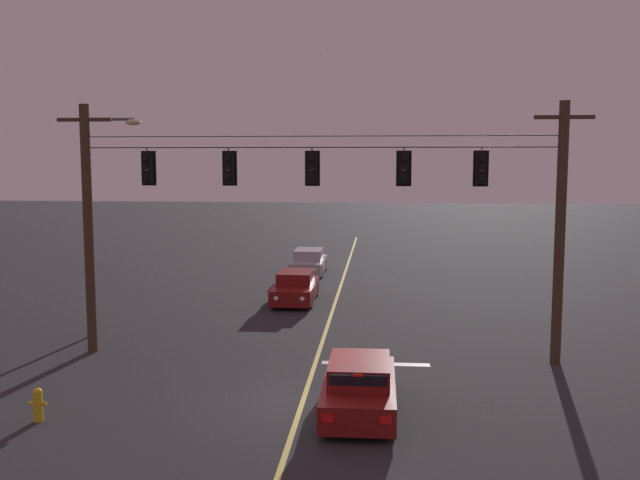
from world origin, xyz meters
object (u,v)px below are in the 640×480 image
(traffic_light_leftmost, at_px, (147,168))
(car_oncoming_trailing, at_px, (309,263))
(traffic_light_right_inner, at_px, (404,168))
(traffic_light_rightmost, at_px, (482,168))
(fire_hydrant, at_px, (38,404))
(street_lamp_corner, at_px, (97,205))
(car_oncoming_lead, at_px, (295,288))
(traffic_light_centre, at_px, (312,168))
(traffic_light_left_inner, at_px, (229,168))
(car_waiting_near_lane, at_px, (360,387))

(traffic_light_leftmost, relative_size, car_oncoming_trailing, 0.28)
(traffic_light_right_inner, bearing_deg, traffic_light_rightmost, 0.00)
(car_oncoming_trailing, height_order, fire_hydrant, car_oncoming_trailing)
(street_lamp_corner, bearing_deg, car_oncoming_lead, 46.96)
(traffic_light_centre, xyz_separation_m, fire_hydrant, (-6.14, -6.21, -5.68))
(car_oncoming_trailing, distance_m, fire_hydrant, 23.42)
(traffic_light_left_inner, height_order, car_oncoming_lead, traffic_light_left_inner)
(traffic_light_rightmost, xyz_separation_m, car_oncoming_trailing, (-7.14, 16.82, -5.48))
(traffic_light_centre, relative_size, street_lamp_corner, 0.15)
(traffic_light_rightmost, height_order, fire_hydrant, traffic_light_rightmost)
(traffic_light_leftmost, bearing_deg, car_oncoming_trailing, 78.33)
(traffic_light_leftmost, distance_m, traffic_light_centre, 5.34)
(traffic_light_rightmost, height_order, street_lamp_corner, street_lamp_corner)
(traffic_light_right_inner, height_order, fire_hydrant, traffic_light_right_inner)
(traffic_light_centre, height_order, traffic_light_right_inner, same)
(traffic_light_right_inner, height_order, car_oncoming_lead, traffic_light_right_inner)
(traffic_light_left_inner, height_order, car_oncoming_trailing, traffic_light_left_inner)
(traffic_light_rightmost, distance_m, street_lamp_corner, 13.49)
(car_oncoming_trailing, bearing_deg, street_lamp_corner, -112.59)
(traffic_light_centre, bearing_deg, fire_hydrant, -134.70)
(car_waiting_near_lane, xyz_separation_m, street_lamp_corner, (-9.66, 7.02, 4.12))
(car_oncoming_lead, bearing_deg, car_oncoming_trailing, 91.62)
(traffic_light_rightmost, relative_size, car_oncoming_lead, 0.28)
(traffic_light_left_inner, bearing_deg, fire_hydrant, -119.18)
(car_waiting_near_lane, bearing_deg, fire_hydrant, -170.32)
(traffic_light_leftmost, bearing_deg, street_lamp_corner, 140.71)
(traffic_light_rightmost, distance_m, car_waiting_near_lane, 8.16)
(car_waiting_near_lane, relative_size, car_oncoming_trailing, 0.98)
(traffic_light_right_inner, xyz_separation_m, fire_hydrant, (-9.03, -6.21, -5.68))
(car_waiting_near_lane, bearing_deg, street_lamp_corner, 143.99)
(traffic_light_left_inner, xyz_separation_m, traffic_light_rightmost, (7.95, 0.00, 0.00))
(traffic_light_centre, distance_m, car_waiting_near_lane, 7.52)
(traffic_light_left_inner, distance_m, car_oncoming_lead, 10.53)
(traffic_light_right_inner, distance_m, street_lamp_corner, 11.16)
(traffic_light_right_inner, height_order, traffic_light_rightmost, same)
(car_oncoming_lead, relative_size, fire_hydrant, 5.26)
(traffic_light_rightmost, height_order, car_oncoming_lead, traffic_light_rightmost)
(traffic_light_right_inner, xyz_separation_m, car_oncoming_trailing, (-4.76, 16.82, -5.48))
(traffic_light_right_inner, height_order, car_oncoming_trailing, traffic_light_right_inner)
(traffic_light_right_inner, xyz_separation_m, car_oncoming_lead, (-4.53, 8.93, -5.48))
(car_oncoming_lead, bearing_deg, traffic_light_centre, -79.57)
(traffic_light_leftmost, distance_m, traffic_light_left_inner, 2.67)
(traffic_light_rightmost, xyz_separation_m, car_oncoming_lead, (-6.92, 8.93, -5.48))
(traffic_light_left_inner, distance_m, traffic_light_centre, 2.68)
(street_lamp_corner, bearing_deg, traffic_light_left_inner, -22.11)
(traffic_light_leftmost, bearing_deg, fire_hydrant, -97.34)
(car_oncoming_lead, xyz_separation_m, street_lamp_corner, (-6.33, -6.78, 4.12))
(traffic_light_rightmost, xyz_separation_m, street_lamp_corner, (-13.25, 2.15, -1.35))
(car_oncoming_trailing, bearing_deg, traffic_light_rightmost, -66.99)
(traffic_light_right_inner, bearing_deg, traffic_light_centre, 180.00)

